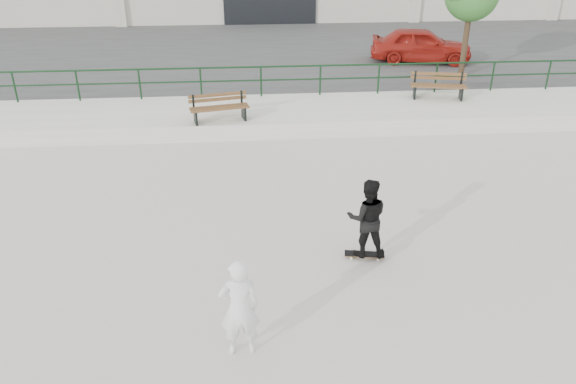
{
  "coord_description": "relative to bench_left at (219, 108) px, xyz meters",
  "views": [
    {
      "loc": [
        -1.6,
        -7.63,
        6.2
      ],
      "look_at": [
        -0.81,
        2.0,
        1.3
      ],
      "focal_mm": 35.0,
      "sensor_mm": 36.0,
      "label": 1
    }
  ],
  "objects": [
    {
      "name": "ground",
      "position": [
        2.34,
        -8.46,
        -0.9
      ],
      "size": [
        120.0,
        120.0,
        0.0
      ],
      "primitive_type": "plane",
      "color": "#B9B3A9",
      "rests_on": "ground"
    },
    {
      "name": "ledge",
      "position": [
        2.34,
        1.04,
        -0.65
      ],
      "size": [
        30.0,
        3.0,
        0.5
      ],
      "primitive_type": "cube",
      "color": "beige",
      "rests_on": "ground"
    },
    {
      "name": "parking_strip",
      "position": [
        2.34,
        9.54,
        -0.65
      ],
      "size": [
        60.0,
        14.0,
        0.5
      ],
      "primitive_type": "cube",
      "color": "#3B3B3B",
      "rests_on": "ground"
    },
    {
      "name": "railing",
      "position": [
        2.34,
        2.34,
        0.35
      ],
      "size": [
        28.0,
        0.06,
        1.03
      ],
      "color": "#133419",
      "rests_on": "ledge"
    },
    {
      "name": "bench_left",
      "position": [
        0.0,
        0.0,
        0.0
      ],
      "size": [
        1.81,
        0.86,
        0.8
      ],
      "rotation": [
        0.0,
        0.0,
        0.21
      ],
      "color": "brown",
      "rests_on": "ledge"
    },
    {
      "name": "bench_right",
      "position": [
        7.2,
        1.65,
        0.02
      ],
      "size": [
        1.89,
        0.89,
        0.84
      ],
      "rotation": [
        0.0,
        0.0,
        -0.21
      ],
      "color": "brown",
      "rests_on": "ledge"
    },
    {
      "name": "red_car",
      "position": [
        8.06,
        6.58,
        0.29
      ],
      "size": [
        4.3,
        2.4,
        1.38
      ],
      "primitive_type": "imported",
      "rotation": [
        0.0,
        0.0,
        1.37
      ],
      "color": "#9F1C13",
      "rests_on": "parking_strip"
    },
    {
      "name": "skateboard",
      "position": [
        3.01,
        -6.91,
        -0.82
      ],
      "size": [
        0.8,
        0.33,
        0.09
      ],
      "rotation": [
        0.0,
        0.0,
        -0.17
      ],
      "color": "black",
      "rests_on": "ground"
    },
    {
      "name": "standing_skater",
      "position": [
        3.01,
        -6.91,
        0.0
      ],
      "size": [
        0.85,
        0.69,
        1.61
      ],
      "primitive_type": "imported",
      "rotation": [
        0.0,
        0.0,
        3.03
      ],
      "color": "black",
      "rests_on": "skateboard"
    },
    {
      "name": "seated_skater",
      "position": [
        0.56,
        -9.35,
        -0.06
      ],
      "size": [
        0.64,
        0.45,
        1.68
      ],
      "primitive_type": "imported",
      "rotation": [
        0.0,
        0.0,
        3.22
      ],
      "color": "white",
      "rests_on": "ground"
    }
  ]
}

